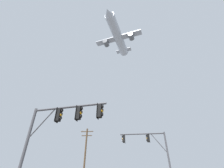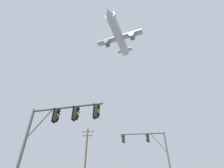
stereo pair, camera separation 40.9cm
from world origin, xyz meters
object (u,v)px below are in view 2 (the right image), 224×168
Objects in this scene: utility_pole at (86,157)px; airplane at (119,36)px; signal_pole_far at (151,147)px; signal_pole_near at (56,126)px.

airplane reaches higher than utility_pole.
signal_pole_far is 0.30× the size of airplane.
signal_pole_near is 12.16m from signal_pole_far.
signal_pole_near is 0.27× the size of airplane.
signal_pole_far is 12.27m from utility_pole.
signal_pole_near is at bearing -96.18° from airplane.
airplane is (-4.15, 20.35, 43.37)m from signal_pole_far.
signal_pole_near is at bearing -82.51° from utility_pole.
signal_pole_near is 53.03m from airplane.
signal_pole_near is 0.92× the size of signal_pole_far.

